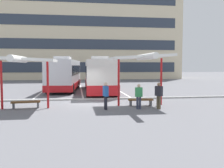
# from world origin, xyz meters

# --- Properties ---
(ground_plane) EXTENTS (160.00, 160.00, 0.00)m
(ground_plane) POSITION_xyz_m (0.00, 0.00, 0.00)
(ground_plane) COLOR slate
(terminal_building) EXTENTS (40.98, 14.36, 20.01)m
(terminal_building) POSITION_xyz_m (0.03, 37.01, 8.63)
(terminal_building) COLOR beige
(terminal_building) RESTS_ON ground
(coach_bus_0) EXTENTS (3.50, 10.30, 3.59)m
(coach_bus_0) POSITION_xyz_m (-1.77, 9.87, 1.69)
(coach_bus_0) COLOR silver
(coach_bus_0) RESTS_ON ground
(coach_bus_1) EXTENTS (3.01, 12.42, 3.54)m
(coach_bus_1) POSITION_xyz_m (1.76, 7.89, 1.62)
(coach_bus_1) COLOR silver
(coach_bus_1) RESTS_ON ground
(lane_stripe_0) EXTENTS (0.16, 14.00, 0.01)m
(lane_stripe_0) POSITION_xyz_m (-3.96, 9.18, 0.00)
(lane_stripe_0) COLOR white
(lane_stripe_0) RESTS_ON ground
(lane_stripe_1) EXTENTS (0.16, 14.00, 0.01)m
(lane_stripe_1) POSITION_xyz_m (0.00, 9.18, 0.00)
(lane_stripe_1) COLOR white
(lane_stripe_1) RESTS_ON ground
(lane_stripe_2) EXTENTS (0.16, 14.00, 0.01)m
(lane_stripe_2) POSITION_xyz_m (3.96, 9.18, 0.00)
(lane_stripe_2) COLOR white
(lane_stripe_2) RESTS_ON ground
(waiting_shelter_0) EXTENTS (3.75, 5.08, 3.21)m
(waiting_shelter_0) POSITION_xyz_m (-3.68, -2.05, 2.98)
(waiting_shelter_0) COLOR red
(waiting_shelter_0) RESTS_ON ground
(bench_0) EXTENTS (1.78, 0.64, 0.45)m
(bench_0) POSITION_xyz_m (-3.68, -1.62, 0.34)
(bench_0) COLOR brown
(bench_0) RESTS_ON ground
(waiting_shelter_1) EXTENTS (3.93, 4.79, 3.43)m
(waiting_shelter_1) POSITION_xyz_m (3.69, -1.74, 3.15)
(waiting_shelter_1) COLOR red
(waiting_shelter_1) RESTS_ON ground
(bench_1) EXTENTS (1.67, 0.50, 0.45)m
(bench_1) POSITION_xyz_m (3.69, -1.62, 0.33)
(bench_1) COLOR brown
(bench_1) RESTS_ON ground
(platform_kerb) EXTENTS (44.00, 0.24, 0.12)m
(platform_kerb) POSITION_xyz_m (0.00, 1.66, 0.06)
(platform_kerb) COLOR #ADADA8
(platform_kerb) RESTS_ON ground
(waiting_passenger_0) EXTENTS (0.47, 0.29, 1.54)m
(waiting_passenger_0) POSITION_xyz_m (3.24, -2.89, 0.88)
(waiting_passenger_0) COLOR #33384C
(waiting_passenger_0) RESTS_ON ground
(waiting_passenger_1) EXTENTS (0.43, 0.52, 1.63)m
(waiting_passenger_1) POSITION_xyz_m (4.47, -3.02, 0.94)
(waiting_passenger_1) COLOR brown
(waiting_passenger_1) RESTS_ON ground
(waiting_passenger_2) EXTENTS (0.32, 0.52, 1.66)m
(waiting_passenger_2) POSITION_xyz_m (1.20, -2.83, 0.96)
(waiting_passenger_2) COLOR black
(waiting_passenger_2) RESTS_ON ground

